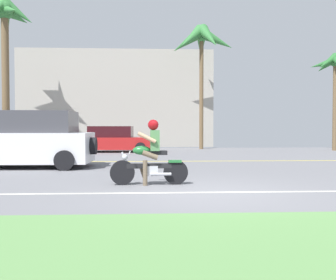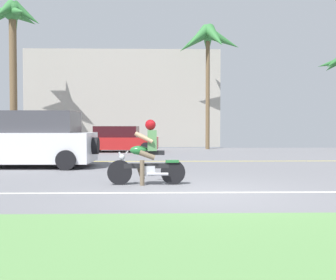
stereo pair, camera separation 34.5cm
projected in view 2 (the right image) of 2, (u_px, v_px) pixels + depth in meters
The scene contains 11 objects.
ground at pixel (190, 176), 11.30m from camera, with size 56.00×30.00×0.04m, color slate.
grass_median at pixel (243, 255), 4.20m from camera, with size 56.00×3.80×0.06m, color #5B8C4C.
lane_line_near at pixel (201, 192), 8.36m from camera, with size 50.40×0.12×0.01m, color silver.
lane_line_far at pixel (181, 161), 15.99m from camera, with size 50.40×0.12×0.01m, color yellow.
motorcyclist at pixel (147, 157), 9.51m from camera, with size 1.85×0.60×1.55m.
suv_nearby at pixel (25, 140), 13.70m from camera, with size 4.90×2.34×1.90m.
parked_car_0 at pixel (1, 138), 21.77m from camera, with size 4.52×2.23×1.63m.
parked_car_1 at pixel (120, 140), 22.04m from camera, with size 4.11×2.16×1.41m.
palm_tree_0 at pixel (12, 26), 23.46m from camera, with size 3.59×3.55×8.86m.
palm_tree_1 at pixel (207, 43), 24.55m from camera, with size 4.09×4.05×7.65m.
building_far at pixel (125, 100), 29.09m from camera, with size 13.31×4.00×6.64m, color #A8A399.
Camera 2 is at (-0.89, -8.24, 1.37)m, focal length 42.90 mm.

